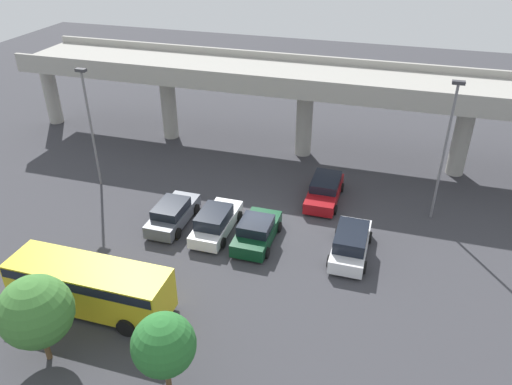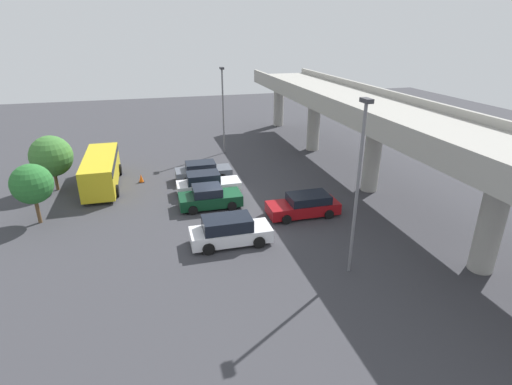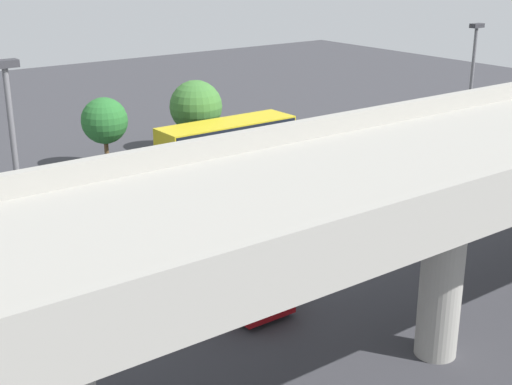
{
  "view_description": "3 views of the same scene",
  "coord_description": "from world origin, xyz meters",
  "px_view_note": "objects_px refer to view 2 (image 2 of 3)",
  "views": [
    {
      "loc": [
        6.92,
        -24.42,
        17.57
      ],
      "look_at": [
        -1.36,
        2.92,
        0.86
      ],
      "focal_mm": 35.0,
      "sensor_mm": 36.0,
      "label": 1
    },
    {
      "loc": [
        25.87,
        -4.75,
        11.9
      ],
      "look_at": [
        1.26,
        1.86,
        1.3
      ],
      "focal_mm": 28.0,
      "sensor_mm": 36.0,
      "label": 2
    },
    {
      "loc": [
        15.71,
        23.38,
        11.72
      ],
      "look_at": [
        -0.36,
        1.78,
        2.47
      ],
      "focal_mm": 50.0,
      "sensor_mm": 36.0,
      "label": 3
    }
  ],
  "objects_px": {
    "shuttle_bus": "(101,169)",
    "lamp_post_mid_lot": "(358,178)",
    "parked_car_2": "(210,197)",
    "parked_car_4": "(230,231)",
    "parked_car_1": "(207,183)",
    "parked_car_0": "(203,171)",
    "parked_car_3": "(304,205)",
    "lamp_post_near_aisle": "(223,105)",
    "traffic_cone": "(141,178)",
    "tree_front_centre": "(32,184)",
    "tree_front_left": "(51,156)"
  },
  "relations": [
    {
      "from": "parked_car_1",
      "to": "traffic_cone",
      "type": "distance_m",
      "value": 6.15
    },
    {
      "from": "parked_car_3",
      "to": "lamp_post_near_aisle",
      "type": "bearing_deg",
      "value": -80.95
    },
    {
      "from": "parked_car_0",
      "to": "parked_car_3",
      "type": "distance_m",
      "value": 10.28
    },
    {
      "from": "parked_car_2",
      "to": "traffic_cone",
      "type": "height_order",
      "value": "parked_car_2"
    },
    {
      "from": "parked_car_3",
      "to": "parked_car_4",
      "type": "height_order",
      "value": "parked_car_4"
    },
    {
      "from": "parked_car_3",
      "to": "lamp_post_near_aisle",
      "type": "distance_m",
      "value": 16.49
    },
    {
      "from": "lamp_post_mid_lot",
      "to": "tree_front_centre",
      "type": "relative_size",
      "value": 2.24
    },
    {
      "from": "tree_front_centre",
      "to": "traffic_cone",
      "type": "relative_size",
      "value": 5.73
    },
    {
      "from": "tree_front_centre",
      "to": "parked_car_1",
      "type": "bearing_deg",
      "value": 101.23
    },
    {
      "from": "parked_car_4",
      "to": "traffic_cone",
      "type": "distance_m",
      "value": 12.83
    },
    {
      "from": "parked_car_3",
      "to": "tree_front_centre",
      "type": "bearing_deg",
      "value": -11.18
    },
    {
      "from": "parked_car_3",
      "to": "lamp_post_near_aisle",
      "type": "xyz_separation_m",
      "value": [
        -15.75,
        -2.51,
        4.18
      ]
    },
    {
      "from": "parked_car_2",
      "to": "shuttle_bus",
      "type": "xyz_separation_m",
      "value": [
        -6.18,
        -7.69,
        0.78
      ]
    },
    {
      "from": "parked_car_4",
      "to": "tree_front_centre",
      "type": "xyz_separation_m",
      "value": [
        -5.89,
        -11.5,
        1.9
      ]
    },
    {
      "from": "parked_car_1",
      "to": "traffic_cone",
      "type": "height_order",
      "value": "parked_car_1"
    },
    {
      "from": "parked_car_4",
      "to": "lamp_post_near_aisle",
      "type": "xyz_separation_m",
      "value": [
        -18.24,
        3.17,
        4.08
      ]
    },
    {
      "from": "parked_car_0",
      "to": "parked_car_3",
      "type": "relative_size",
      "value": 0.95
    },
    {
      "from": "parked_car_0",
      "to": "shuttle_bus",
      "type": "distance_m",
      "value": 8.05
    },
    {
      "from": "parked_car_4",
      "to": "tree_front_left",
      "type": "xyz_separation_m",
      "value": [
        -11.78,
        -11.44,
        1.95
      ]
    },
    {
      "from": "parked_car_4",
      "to": "lamp_post_near_aisle",
      "type": "relative_size",
      "value": 0.57
    },
    {
      "from": "parked_car_1",
      "to": "parked_car_3",
      "type": "height_order",
      "value": "parked_car_1"
    },
    {
      "from": "parked_car_1",
      "to": "parked_car_4",
      "type": "xyz_separation_m",
      "value": [
        8.15,
        0.11,
        0.06
      ]
    },
    {
      "from": "lamp_post_near_aisle",
      "to": "lamp_post_mid_lot",
      "type": "height_order",
      "value": "lamp_post_mid_lot"
    },
    {
      "from": "parked_car_4",
      "to": "lamp_post_near_aisle",
      "type": "height_order",
      "value": "lamp_post_near_aisle"
    },
    {
      "from": "parked_car_1",
      "to": "shuttle_bus",
      "type": "distance_m",
      "value": 8.69
    },
    {
      "from": "parked_car_2",
      "to": "traffic_cone",
      "type": "distance_m",
      "value": 7.88
    },
    {
      "from": "parked_car_4",
      "to": "lamp_post_near_aisle",
      "type": "distance_m",
      "value": 18.96
    },
    {
      "from": "parked_car_1",
      "to": "parked_car_4",
      "type": "distance_m",
      "value": 8.15
    },
    {
      "from": "parked_car_1",
      "to": "shuttle_bus",
      "type": "bearing_deg",
      "value": 156.02
    },
    {
      "from": "parked_car_4",
      "to": "tree_front_left",
      "type": "bearing_deg",
      "value": 134.16
    },
    {
      "from": "parked_car_4",
      "to": "parked_car_1",
      "type": "bearing_deg",
      "value": 90.8
    },
    {
      "from": "lamp_post_mid_lot",
      "to": "lamp_post_near_aisle",
      "type": "bearing_deg",
      "value": -174.17
    },
    {
      "from": "lamp_post_near_aisle",
      "to": "parked_car_4",
      "type": "bearing_deg",
      "value": -9.85
    },
    {
      "from": "parked_car_0",
      "to": "parked_car_4",
      "type": "relative_size",
      "value": 0.97
    },
    {
      "from": "parked_car_4",
      "to": "lamp_post_mid_lot",
      "type": "distance_m",
      "value": 8.33
    },
    {
      "from": "lamp_post_mid_lot",
      "to": "tree_front_centre",
      "type": "bearing_deg",
      "value": -121.39
    },
    {
      "from": "parked_car_1",
      "to": "traffic_cone",
      "type": "bearing_deg",
      "value": 143.62
    },
    {
      "from": "lamp_post_mid_lot",
      "to": "shuttle_bus",
      "type": "bearing_deg",
      "value": -140.08
    },
    {
      "from": "shuttle_bus",
      "to": "lamp_post_near_aisle",
      "type": "height_order",
      "value": "lamp_post_near_aisle"
    },
    {
      "from": "parked_car_2",
      "to": "parked_car_3",
      "type": "relative_size",
      "value": 0.91
    },
    {
      "from": "parked_car_0",
      "to": "tree_front_centre",
      "type": "xyz_separation_m",
      "value": [
        5.16,
        -11.47,
        1.98
      ]
    },
    {
      "from": "parked_car_0",
      "to": "parked_car_3",
      "type": "height_order",
      "value": "parked_car_0"
    },
    {
      "from": "tree_front_left",
      "to": "lamp_post_near_aisle",
      "type": "bearing_deg",
      "value": 113.89
    },
    {
      "from": "lamp_post_near_aisle",
      "to": "parked_car_2",
      "type": "bearing_deg",
      "value": -15.35
    },
    {
      "from": "lamp_post_mid_lot",
      "to": "tree_front_left",
      "type": "height_order",
      "value": "lamp_post_mid_lot"
    },
    {
      "from": "traffic_cone",
      "to": "parked_car_2",
      "type": "bearing_deg",
      "value": 36.83
    },
    {
      "from": "tree_front_centre",
      "to": "parked_car_2",
      "type": "bearing_deg",
      "value": 87.95
    },
    {
      "from": "shuttle_bus",
      "to": "lamp_post_mid_lot",
      "type": "height_order",
      "value": "lamp_post_mid_lot"
    },
    {
      "from": "traffic_cone",
      "to": "lamp_post_mid_lot",
      "type": "bearing_deg",
      "value": 32.94
    },
    {
      "from": "parked_car_2",
      "to": "parked_car_4",
      "type": "bearing_deg",
      "value": -86.52
    }
  ]
}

